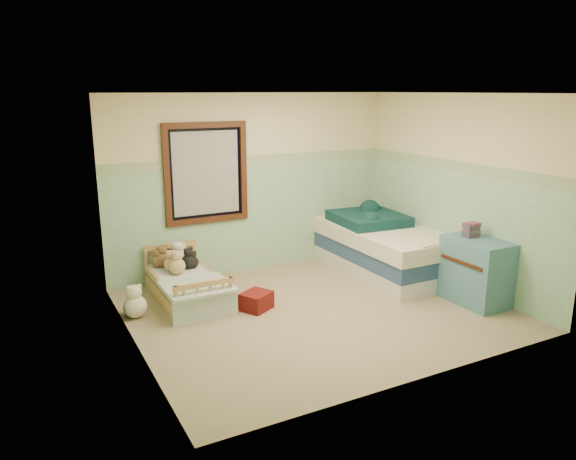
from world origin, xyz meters
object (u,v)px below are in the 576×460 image
plush_floor_tan (134,306)px  floor_book (229,307)px  twin_bed_frame (382,264)px  toddler_bed_frame (187,292)px  red_pillow (256,301)px  plush_floor_cream (135,306)px  dresser (476,271)px

plush_floor_tan → floor_book: (1.05, -0.33, -0.09)m
plush_floor_tan → twin_bed_frame: twin_bed_frame is taller
twin_bed_frame → plush_floor_tan: bearing=178.5°
toddler_bed_frame → red_pillow: (0.64, -0.69, 0.01)m
toddler_bed_frame → red_pillow: size_ratio=4.22×
plush_floor_cream → twin_bed_frame: (3.50, -0.01, -0.02)m
dresser → red_pillow: dresser is taller
toddler_bed_frame → twin_bed_frame: size_ratio=0.65×
plush_floor_cream → plush_floor_tan: 0.09m
red_pillow → toddler_bed_frame: bearing=132.8°
plush_floor_tan → twin_bed_frame: 3.50m
floor_book → plush_floor_tan: bearing=-177.9°
twin_bed_frame → red_pillow: 2.21m
plush_floor_tan → red_pillow: size_ratio=0.63×
twin_bed_frame → red_pillow: bearing=-169.0°
plush_floor_cream → dresser: bearing=-21.1°
plush_floor_cream → floor_book: 1.09m
plush_floor_cream → red_pillow: (1.33, -0.43, -0.03)m
twin_bed_frame → dresser: dresser is taller
plush_floor_tan → dresser: dresser is taller
plush_floor_cream → plush_floor_tan: bearing=90.0°
toddler_bed_frame → floor_book: (0.36, -0.51, -0.08)m
red_pillow → plush_floor_tan: bearing=158.9°
plush_floor_cream → dresser: size_ratio=0.33×
plush_floor_cream → floor_book: size_ratio=0.95×
plush_floor_cream → red_pillow: size_ratio=0.79×
plush_floor_cream → floor_book: bearing=-13.4°
twin_bed_frame → red_pillow: (-2.17, -0.42, -0.01)m
dresser → twin_bed_frame: bearing=101.3°
dresser → floor_book: dresser is taller
red_pillow → dresser: bearing=-22.8°
plush_floor_tan → red_pillow: plush_floor_tan is taller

